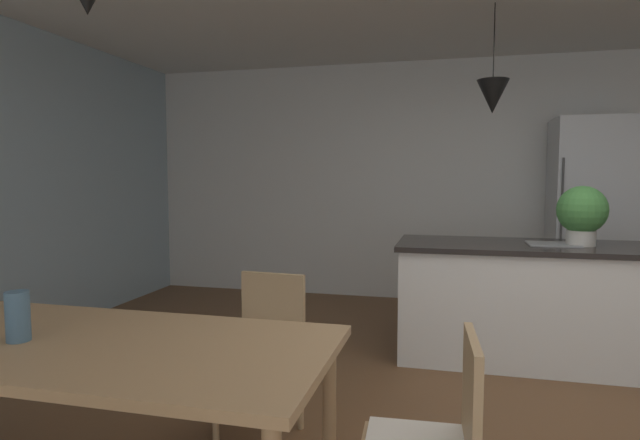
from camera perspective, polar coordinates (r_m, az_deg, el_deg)
name	(u,v)px	position (r m, az deg, el deg)	size (l,w,h in m)	color
wall_back_kitchen	(498,182)	(6.08, 18.97, 3.95)	(10.00, 0.12, 2.70)	silver
dining_table	(85,355)	(2.38, -24.34, -13.34)	(2.03, 0.92, 0.75)	tan
chair_far_right	(263,349)	(2.93, -6.24, -13.90)	(0.44, 0.44, 0.87)	tan
kitchen_island	(547,302)	(4.35, 23.65, -8.23)	(2.24, 0.85, 0.91)	white
refrigerator	(589,219)	(5.84, 27.41, 0.14)	(0.72, 0.67, 1.99)	silver
pendant_over_island_main	(493,97)	(4.23, 18.40, 12.72)	(0.24, 0.24, 0.82)	black
potted_plant_on_island	(582,213)	(4.29, 26.78, 0.73)	(0.35, 0.35, 0.44)	beige
vase_on_dining_table	(18,316)	(2.44, -30.22, -9.11)	(0.09, 0.09, 0.20)	slate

